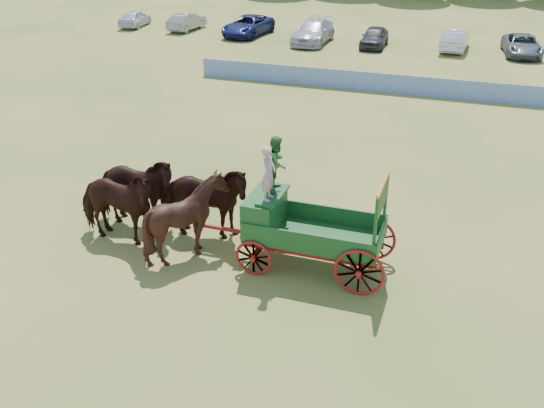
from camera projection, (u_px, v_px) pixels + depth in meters
The scene contains 8 objects.
ground at pixel (387, 272), 17.37m from camera, with size 160.00×160.00×0.00m, color #A48A4A.
horse_lead_left at pixel (116, 206), 18.37m from camera, with size 1.34×2.95×2.49m, color black.
horse_lead_right at pixel (135, 191), 19.30m from camera, with size 1.34×2.95×2.49m, color black.
horse_wheel_left at pixel (187, 218), 17.68m from camera, with size 2.01×2.26×2.50m, color black.
horse_wheel_right at pixel (203, 202), 18.61m from camera, with size 1.34×2.95×2.49m, color black.
farm_dray at pixel (290, 212), 17.13m from camera, with size 6.00×2.00×3.75m.
sponsor_banner at pixel (424, 86), 32.61m from camera, with size 26.00×0.08×1.05m, color #1E47A4.
parked_cars at pixel (379, 35), 43.96m from camera, with size 41.94×7.16×1.62m.
Camera 1 is at (1.60, -14.90, 9.59)m, focal length 40.00 mm.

